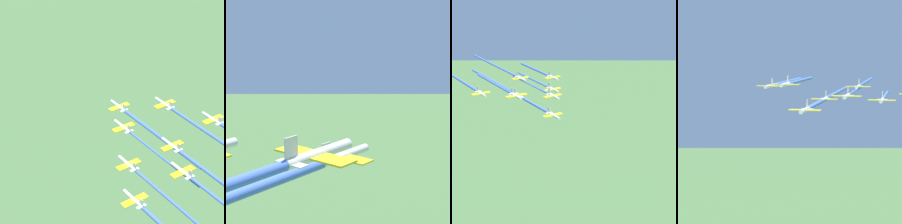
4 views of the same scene
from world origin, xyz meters
The scene contains 14 objects.
jet_0 centered at (37.82, 43.29, 166.90)m, with size 8.44×8.99×3.01m.
jet_1 centered at (29.50, 27.91, 169.43)m, with size 8.44×8.99×3.01m.
jet_2 centered at (47.22, 28.54, 172.45)m, with size 8.44×8.99×3.01m.
jet_3 centered at (21.18, 12.53, 167.11)m, with size 8.44×8.99×3.01m.
jet_4 centered at (38.90, 13.16, 167.07)m, with size 8.44×8.99×3.01m.
jet_5 centered at (56.61, 13.80, 170.90)m, with size 8.44×8.99×3.01m.
jet_7 centered at (30.57, -2.21, 170.13)m, with size 8.44×8.99×3.01m.
smoke_trail_0 centered at (38.69, 19.06, 166.85)m, with size 2.64×40.27×1.21m.
smoke_trail_1 centered at (30.24, 7.01, 169.38)m, with size 1.91×33.58×0.71m.
smoke_trail_2 centered at (47.98, 7.12, 172.40)m, with size 2.24×34.65×1.01m.
smoke_trail_3 centered at (21.88, -7.11, 167.06)m, with size 1.99×31.08×0.88m.
smoke_trail_4 centered at (39.89, -14.80, 167.03)m, with size 2.82×47.73×1.12m.
smoke_trail_5 centered at (57.52, -11.54, 170.86)m, with size 2.70×42.48×1.19m.
smoke_trail_7 centered at (31.64, -32.17, 170.09)m, with size 2.80×51.72×0.96m.
Camera 4 is at (5.75, 174.70, 181.91)m, focal length 85.00 mm.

